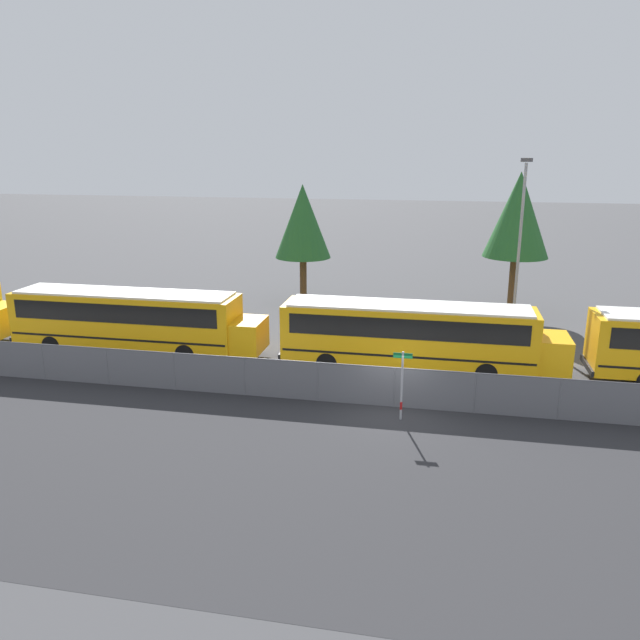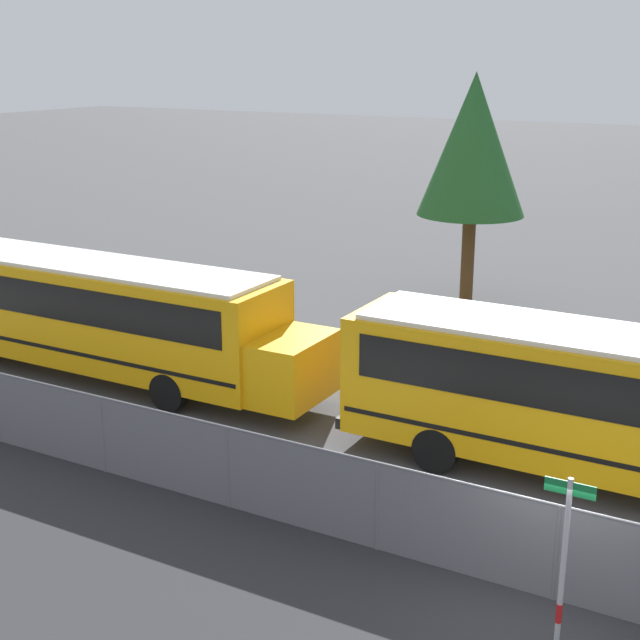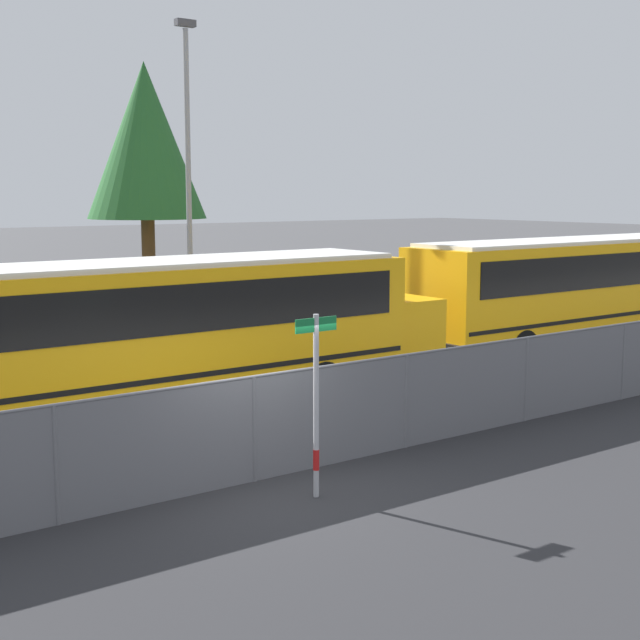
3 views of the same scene
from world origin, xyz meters
name	(u,v)px [view 1 (image 1 of 3)]	position (x,y,z in m)	size (l,w,h in m)	color
ground_plane	(394,407)	(0.00, 0.00, 0.00)	(200.00, 200.00, 0.00)	#424244
road_strip	(377,485)	(0.00, -6.00, 0.00)	(112.94, 12.00, 0.01)	#2B2B2D
fence	(394,387)	(0.00, 0.00, 0.84)	(79.01, 0.07, 1.64)	#9EA0A5
school_bus_1	(131,317)	(-13.19, 4.27, 1.81)	(12.64, 2.45, 3.06)	orange
school_bus_2	(413,332)	(0.46, 4.35, 1.81)	(12.64, 2.45, 3.06)	orange
street_sign	(402,384)	(0.35, -1.12, 1.42)	(0.70, 0.09, 2.65)	#B7B7BC
light_pole	(520,238)	(5.64, 12.59, 5.02)	(0.60, 0.24, 9.25)	gray
tree_0	(518,215)	(5.78, 15.72, 5.94)	(3.82, 3.82, 8.46)	#51381E
tree_1	(303,222)	(-7.18, 15.74, 5.27)	(3.53, 3.53, 7.61)	#51381E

